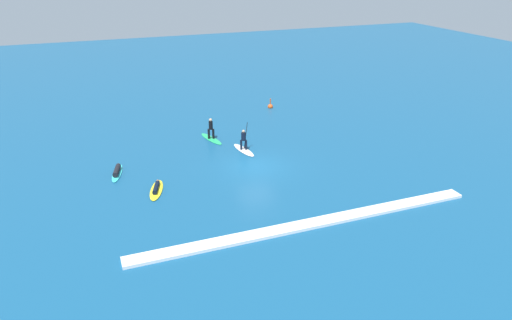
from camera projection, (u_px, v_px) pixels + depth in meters
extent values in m
plane|color=navy|center=(256.00, 166.00, 33.36)|extent=(120.00, 120.00, 0.00)
ellipsoid|color=#33C6CC|center=(117.00, 173.00, 32.25)|extent=(1.27, 3.00, 0.09)
cylinder|color=black|center=(117.00, 170.00, 32.12)|extent=(0.72, 1.62, 0.35)
sphere|color=tan|center=(119.00, 165.00, 32.93)|extent=(0.25, 0.25, 0.21)
ellipsoid|color=yellow|center=(156.00, 190.00, 29.91)|extent=(1.57, 2.99, 0.10)
cylinder|color=black|center=(156.00, 188.00, 29.78)|extent=(0.71, 1.47, 0.29)
sphere|color=brown|center=(158.00, 181.00, 30.55)|extent=(0.30, 0.30, 0.24)
ellipsoid|color=#23B266|center=(211.00, 139.00, 38.25)|extent=(1.39, 3.17, 0.07)
cylinder|color=black|center=(209.00, 134.00, 38.07)|extent=(0.22, 0.22, 0.80)
cylinder|color=black|center=(213.00, 134.00, 38.09)|extent=(0.22, 0.22, 0.80)
cylinder|color=black|center=(211.00, 125.00, 37.79)|extent=(0.39, 0.39, 0.66)
sphere|color=tan|center=(211.00, 120.00, 37.61)|extent=(0.30, 0.30, 0.25)
ellipsoid|color=white|center=(244.00, 150.00, 36.01)|extent=(1.17, 2.97, 0.11)
cylinder|color=black|center=(246.00, 145.00, 35.84)|extent=(0.19, 0.19, 0.76)
cylinder|color=black|center=(241.00, 145.00, 35.84)|extent=(0.19, 0.19, 0.76)
cylinder|color=black|center=(244.00, 136.00, 35.57)|extent=(0.41, 0.41, 0.61)
sphere|color=tan|center=(243.00, 131.00, 35.40)|extent=(0.25, 0.25, 0.22)
cylinder|color=black|center=(246.00, 135.00, 35.83)|extent=(0.33, 0.10, 2.06)
cube|color=black|center=(246.00, 147.00, 36.22)|extent=(0.21, 0.09, 0.32)
sphere|color=#E55119|center=(270.00, 107.00, 46.06)|extent=(0.51, 0.51, 0.51)
cylinder|color=#E55119|center=(270.00, 103.00, 45.92)|extent=(0.10, 0.10, 0.93)
cube|color=white|center=(310.00, 224.00, 26.06)|extent=(20.41, 0.90, 0.18)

